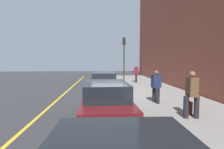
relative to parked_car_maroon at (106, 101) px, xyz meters
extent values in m
plane|color=#333335|center=(5.80, -0.40, -0.76)|extent=(56.00, 56.00, 0.00)
cube|color=gray|center=(5.80, -3.70, -0.68)|extent=(28.00, 4.60, 0.15)
cube|color=gold|center=(5.80, 2.80, -0.75)|extent=(28.00, 0.14, 0.01)
cylinder|color=black|center=(1.45, 0.89, -0.44)|extent=(0.65, 0.24, 0.64)
cylinder|color=black|center=(1.51, -0.79, -0.44)|extent=(0.65, 0.24, 0.64)
cylinder|color=black|center=(-1.38, 0.79, -0.44)|extent=(0.65, 0.24, 0.64)
cylinder|color=black|center=(-1.32, -0.89, -0.44)|extent=(0.65, 0.24, 0.64)
cube|color=maroon|center=(0.07, 0.00, -0.17)|extent=(4.62, 1.95, 0.64)
cube|color=black|center=(-0.16, -0.01, 0.45)|extent=(2.43, 1.68, 0.60)
cylinder|color=black|center=(7.48, 0.84, -0.44)|extent=(0.64, 0.22, 0.64)
cylinder|color=black|center=(7.49, -0.84, -0.44)|extent=(0.64, 0.22, 0.64)
cylinder|color=black|center=(4.60, 0.83, -0.44)|extent=(0.64, 0.22, 0.64)
cylinder|color=black|center=(4.60, -0.85, -0.44)|extent=(0.64, 0.22, 0.64)
cube|color=white|center=(6.04, 0.00, -0.17)|extent=(4.66, 1.82, 0.64)
cube|color=black|center=(5.81, -0.01, 0.45)|extent=(2.43, 1.61, 0.60)
cylinder|color=black|center=(11.31, -3.45, -0.20)|extent=(0.19, 0.19, 0.81)
cylinder|color=black|center=(10.94, -3.36, -0.20)|extent=(0.19, 0.19, 0.81)
cube|color=maroon|center=(11.13, -3.41, 0.55)|extent=(0.40, 0.52, 0.69)
sphere|color=brown|center=(11.13, -3.41, 1.01)|extent=(0.23, 0.23, 0.23)
cylinder|color=black|center=(1.96, -2.71, -0.21)|extent=(0.19, 0.19, 0.79)
cylinder|color=black|center=(2.32, -2.62, -0.21)|extent=(0.19, 0.19, 0.79)
cube|color=#1E284C|center=(2.14, -2.67, 0.52)|extent=(0.39, 0.51, 0.67)
sphere|color=brown|center=(2.14, -2.67, 0.97)|extent=(0.22, 0.22, 0.22)
cylinder|color=black|center=(-0.42, -3.44, -0.19)|extent=(0.20, 0.20, 0.84)
cylinder|color=black|center=(-0.38, -3.04, -0.19)|extent=(0.20, 0.20, 0.84)
cube|color=brown|center=(-0.40, -3.24, 0.59)|extent=(0.51, 0.35, 0.72)
sphere|color=brown|center=(-0.40, -3.24, 1.07)|extent=(0.23, 0.23, 0.23)
cylinder|color=#2D2D19|center=(10.49, -2.05, 1.26)|extent=(0.12, 0.12, 3.74)
cube|color=black|center=(10.49, -2.05, 3.48)|extent=(0.26, 0.26, 0.70)
sphere|color=red|center=(10.64, -2.05, 3.69)|extent=(0.14, 0.14, 0.14)
sphere|color=orange|center=(10.64, -2.05, 3.47)|extent=(0.14, 0.14, 0.14)
sphere|color=green|center=(10.64, -2.05, 3.25)|extent=(0.14, 0.14, 0.14)
cube|color=#471E19|center=(0.13, -3.38, -0.34)|extent=(0.34, 0.22, 0.53)
cylinder|color=#4C4C4C|center=(0.13, -3.38, 0.11)|extent=(0.03, 0.03, 0.36)
camera|label=1|loc=(-6.83, 0.16, 1.56)|focal=28.47mm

